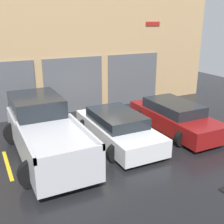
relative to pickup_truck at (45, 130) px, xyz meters
name	(u,v)px	position (x,y,z in m)	size (l,w,h in m)	color
ground_plane	(102,129)	(2.76, 1.21, -0.88)	(28.00, 28.00, 0.00)	black
shophouse_building	(74,54)	(2.75, 4.50, 2.04)	(16.31, 0.68, 5.95)	tan
pickup_truck	(45,130)	(0.00, 0.00, 0.00)	(2.57, 5.42, 1.86)	silver
sedan_white	(117,128)	(2.76, -0.27, -0.30)	(2.22, 4.46, 1.20)	white
sedan_side	(174,117)	(5.52, -0.27, -0.28)	(2.16, 4.63, 1.26)	maroon
parking_stripe_far_left	(8,165)	(-1.38, -0.30, -0.88)	(0.12, 2.20, 0.01)	gold
parking_stripe_left	(85,149)	(1.38, -0.30, -0.88)	(0.12, 2.20, 0.01)	gold
parking_stripe_centre	(147,136)	(4.14, -0.30, -0.88)	(0.12, 2.20, 0.01)	gold
parking_stripe_right	(198,125)	(6.90, -0.30, -0.88)	(0.12, 2.20, 0.01)	gold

